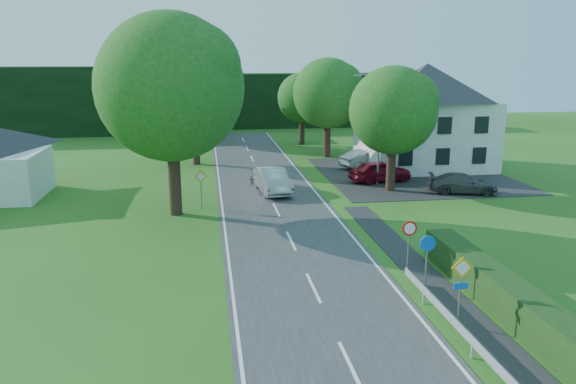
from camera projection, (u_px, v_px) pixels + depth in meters
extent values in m
cube|color=#333336|center=(286.00, 229.00, 30.30)|extent=(7.00, 80.00, 0.04)
cube|color=#232326|center=(412.00, 175.00, 44.49)|extent=(14.00, 16.00, 0.04)
cube|color=white|center=(225.00, 232.00, 29.84)|extent=(0.12, 80.00, 0.01)
cube|color=white|center=(344.00, 226.00, 30.75)|extent=(0.12, 80.00, 0.01)
cube|color=black|center=(0.00, 102.00, 65.85)|extent=(44.00, 6.00, 8.00)
cube|color=black|center=(297.00, 100.00, 74.87)|extent=(30.00, 5.00, 7.00)
cube|color=silver|center=(424.00, 134.00, 47.01)|extent=(10.00, 8.00, 5.60)
pyramid|color=#2A2A2F|center=(427.00, 82.00, 46.00)|extent=(10.60, 8.40, 3.00)
cylinder|color=gray|center=(379.00, 130.00, 40.14)|extent=(0.16, 0.16, 8.00)
cylinder|color=gray|center=(370.00, 75.00, 39.12)|extent=(1.70, 0.10, 0.10)
cube|color=gray|center=(358.00, 75.00, 39.00)|extent=(0.50, 0.18, 0.12)
cylinder|color=gray|center=(460.00, 295.00, 19.09)|extent=(0.07, 0.07, 2.40)
cube|color=#F0A60C|center=(462.00, 268.00, 18.82)|extent=(0.78, 0.04, 0.78)
cube|color=white|center=(462.00, 268.00, 18.82)|extent=(0.57, 0.05, 0.57)
cube|color=blue|center=(461.00, 286.00, 18.98)|extent=(0.50, 0.04, 0.22)
cylinder|color=gray|center=(426.00, 266.00, 22.00)|extent=(0.07, 0.07, 2.20)
cylinder|color=blue|center=(428.00, 243.00, 21.75)|extent=(0.64, 0.04, 0.64)
cylinder|color=gray|center=(408.00, 249.00, 23.92)|extent=(0.07, 0.07, 2.20)
cylinder|color=red|center=(410.00, 228.00, 23.67)|extent=(0.64, 0.04, 0.64)
cylinder|color=white|center=(410.00, 228.00, 23.65)|extent=(0.48, 0.04, 0.48)
cylinder|color=gray|center=(201.00, 192.00, 34.23)|extent=(0.07, 0.07, 2.20)
cube|color=#F0A60C|center=(201.00, 176.00, 33.98)|extent=(0.78, 0.04, 0.78)
cube|color=white|center=(201.00, 176.00, 33.98)|extent=(0.57, 0.05, 0.57)
imported|color=#B2B2B7|center=(272.00, 180.00, 38.38)|extent=(2.32, 5.32, 1.70)
imported|color=black|center=(254.00, 179.00, 40.60)|extent=(0.95, 1.79, 0.90)
imported|color=maroon|center=(380.00, 171.00, 41.73)|extent=(4.88, 2.62, 1.58)
imported|color=#9C9CA0|center=(367.00, 159.00, 46.91)|extent=(4.89, 3.07, 1.52)
imported|color=#444549|center=(463.00, 183.00, 38.24)|extent=(4.91, 3.02, 1.33)
imported|color=#B7B5BD|center=(432.00, 164.00, 45.59)|extent=(4.96, 3.64, 1.25)
imported|color=#A5110D|center=(375.00, 160.00, 44.53)|extent=(2.46, 2.50, 2.12)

